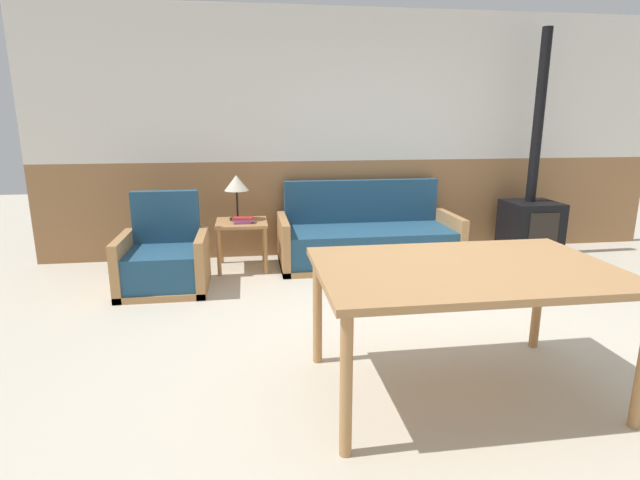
{
  "coord_description": "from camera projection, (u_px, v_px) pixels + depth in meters",
  "views": [
    {
      "loc": [
        -1.31,
        -2.99,
        1.57
      ],
      "look_at": [
        -0.71,
        1.1,
        0.54
      ],
      "focal_mm": 28.0,
      "sensor_mm": 36.0,
      "label": 1
    }
  ],
  "objects": [
    {
      "name": "dining_table",
      "position": [
        465.0,
        278.0,
        2.77
      ],
      "size": [
        1.65,
        1.06,
        0.76
      ],
      "color": "#B27F4C",
      "rests_on": "ground_plane"
    },
    {
      "name": "ground_plane",
      "position": [
        445.0,
        350.0,
        3.43
      ],
      "size": [
        16.0,
        16.0,
        0.0
      ],
      "primitive_type": "plane",
      "color": "beige"
    },
    {
      "name": "wall_back",
      "position": [
        362.0,
        136.0,
        5.63
      ],
      "size": [
        7.2,
        0.06,
        2.7
      ],
      "color": "#996B42",
      "rests_on": "ground_plane"
    },
    {
      "name": "side_table",
      "position": [
        242.0,
        229.0,
        5.19
      ],
      "size": [
        0.52,
        0.52,
        0.51
      ],
      "color": "#B27F4C",
      "rests_on": "ground_plane"
    },
    {
      "name": "wood_stove",
      "position": [
        531.0,
        212.0,
        5.64
      ],
      "size": [
        0.56,
        0.54,
        2.48
      ],
      "color": "black",
      "rests_on": "ground_plane"
    },
    {
      "name": "table_lamp",
      "position": [
        236.0,
        185.0,
        5.17
      ],
      "size": [
        0.25,
        0.25,
        0.47
      ],
      "color": "black",
      "rests_on": "side_table"
    },
    {
      "name": "couch",
      "position": [
        367.0,
        241.0,
        5.42
      ],
      "size": [
        1.91,
        0.82,
        0.87
      ],
      "color": "#B27F4C",
      "rests_on": "ground_plane"
    },
    {
      "name": "book_stack",
      "position": [
        243.0,
        220.0,
        5.08
      ],
      "size": [
        0.23,
        0.14,
        0.06
      ],
      "color": "#994C84",
      "rests_on": "side_table"
    },
    {
      "name": "armchair",
      "position": [
        164.0,
        262.0,
        4.61
      ],
      "size": [
        0.78,
        0.72,
        0.88
      ],
      "rotation": [
        0.0,
        0.0,
        0.25
      ],
      "color": "#B27F4C",
      "rests_on": "ground_plane"
    }
  ]
}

